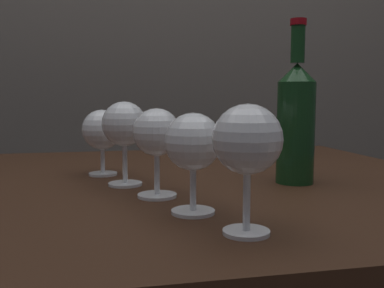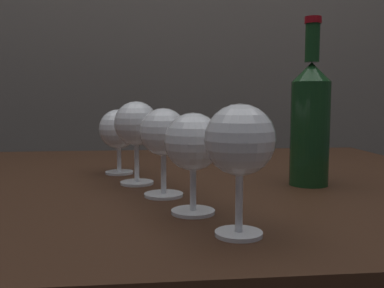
{
  "view_description": "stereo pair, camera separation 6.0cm",
  "coord_description": "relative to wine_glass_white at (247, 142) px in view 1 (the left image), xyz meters",
  "views": [
    {
      "loc": [
        -0.13,
        -0.85,
        0.87
      ],
      "look_at": [
        -0.0,
        -0.26,
        0.8
      ],
      "focal_mm": 40.95,
      "sensor_mm": 36.0,
      "label": 1
    },
    {
      "loc": [
        -0.07,
        -0.86,
        0.87
      ],
      "look_at": [
        -0.0,
        -0.26,
        0.8
      ],
      "focal_mm": 40.95,
      "sensor_mm": 36.0,
      "label": 2
    }
  ],
  "objects": [
    {
      "name": "wine_glass_empty",
      "position": [
        -0.08,
        0.22,
        -0.01
      ],
      "size": [
        0.08,
        0.08,
        0.15
      ],
      "color": "white",
      "rests_on": "dining_table"
    },
    {
      "name": "wine_bottle",
      "position": [
        0.19,
        0.28,
        0.01
      ],
      "size": [
        0.07,
        0.07,
        0.31
      ],
      "color": "#143819",
      "rests_on": "dining_table"
    },
    {
      "name": "wine_glass_rose",
      "position": [
        -0.04,
        0.1,
        -0.01
      ],
      "size": [
        0.08,
        0.08,
        0.14
      ],
      "color": "white",
      "rests_on": "dining_table"
    },
    {
      "name": "wine_glass_pinot",
      "position": [
        -0.12,
        0.32,
        -0.0
      ],
      "size": [
        0.08,
        0.08,
        0.16
      ],
      "color": "white",
      "rests_on": "dining_table"
    },
    {
      "name": "wine_glass_white",
      "position": [
        0.0,
        0.0,
        0.0
      ],
      "size": [
        0.08,
        0.08,
        0.16
      ],
      "color": "white",
      "rests_on": "dining_table"
    },
    {
      "name": "dining_table",
      "position": [
        -0.04,
        0.36,
        -0.19
      ],
      "size": [
        1.19,
        0.97,
        0.7
      ],
      "color": "#382114",
      "rests_on": "ground_plane"
    },
    {
      "name": "wine_glass_chardonnay",
      "position": [
        -0.16,
        0.44,
        -0.02
      ],
      "size": [
        0.08,
        0.08,
        0.14
      ],
      "color": "white",
      "rests_on": "dining_table"
    }
  ]
}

